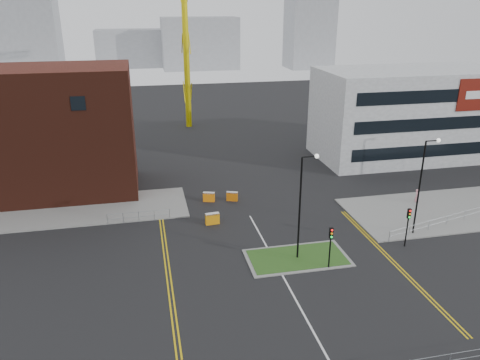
{
  "coord_description": "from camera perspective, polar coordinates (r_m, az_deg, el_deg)",
  "views": [
    {
      "loc": [
        -9.98,
        -24.82,
        20.26
      ],
      "look_at": [
        -1.59,
        14.4,
        5.0
      ],
      "focal_mm": 35.0,
      "sensor_mm": 36.0,
      "label": 1
    }
  ],
  "objects": [
    {
      "name": "grass_island",
      "position": [
        40.36,
        6.99,
        -9.38
      ],
      "size": [
        8.0,
        4.0,
        0.12
      ],
      "primitive_type": "cube",
      "color": "#1B4416",
      "rests_on": "ground"
    },
    {
      "name": "island_kerb",
      "position": [
        40.37,
        6.99,
        -9.4
      ],
      "size": [
        8.6,
        4.6,
        0.08
      ],
      "primitive_type": "cube",
      "color": "slate",
      "rests_on": "ground"
    },
    {
      "name": "pedestrian",
      "position": [
        53.6,
        20.76,
        -1.87
      ],
      "size": [
        0.69,
        0.68,
        1.61
      ],
      "primitive_type": "imported",
      "rotation": [
        0.0,
        0.0,
        0.74
      ],
      "color": "pink",
      "rests_on": "ground"
    },
    {
      "name": "barrier_right",
      "position": [
        50.9,
        -0.97,
        -1.95
      ],
      "size": [
        1.27,
        0.8,
        1.02
      ],
      "color": "orange",
      "rests_on": "ground"
    },
    {
      "name": "railing_left",
      "position": [
        47.07,
        -12.25,
        -4.17
      ],
      "size": [
        6.05,
        0.05,
        1.1
      ],
      "color": "gray",
      "rests_on": "ground"
    },
    {
      "name": "traffic_light_island",
      "position": [
        38.17,
        11.0,
        -7.2
      ],
      "size": [
        0.28,
        0.33,
        3.65
      ],
      "color": "black",
      "rests_on": "ground"
    },
    {
      "name": "yellow_right_a",
      "position": [
        41.71,
        17.83,
        -9.33
      ],
      "size": [
        0.12,
        20.0,
        0.01
      ],
      "primitive_type": "cube",
      "color": "gold",
      "rests_on": "ground"
    },
    {
      "name": "yellow_left_b",
      "position": [
        40.3,
        -8.74,
        -9.61
      ],
      "size": [
        0.12,
        24.0,
        0.01
      ],
      "primitive_type": "cube",
      "color": "gold",
      "rests_on": "ground"
    },
    {
      "name": "barrier_left",
      "position": [
        50.8,
        -3.82,
        -2.02
      ],
      "size": [
        1.31,
        0.77,
        1.05
      ],
      "color": "orange",
      "rests_on": "ground"
    },
    {
      "name": "railing_right",
      "position": [
        51.26,
        25.72,
        -3.7
      ],
      "size": [
        19.05,
        5.05,
        1.1
      ],
      "color": "gray",
      "rests_on": "ground"
    },
    {
      "name": "pavement_left",
      "position": [
        51.96,
        -22.2,
        -3.69
      ],
      "size": [
        28.0,
        8.0,
        0.12
      ],
      "primitive_type": "cube",
      "color": "slate",
      "rests_on": "ground"
    },
    {
      "name": "skyline_b",
      "position": [
        156.58,
        -4.91,
        16.27
      ],
      "size": [
        24.0,
        12.0,
        16.0
      ],
      "primitive_type": "cube",
      "color": "gray",
      "rests_on": "ground"
    },
    {
      "name": "barrier_mid",
      "position": [
        45.69,
        -3.39,
        -4.67
      ],
      "size": [
        1.39,
        0.57,
        1.14
      ],
      "color": "orange",
      "rests_on": "ground"
    },
    {
      "name": "streetlamp_island",
      "position": [
        38.03,
        7.65,
        -2.34
      ],
      "size": [
        1.46,
        0.36,
        9.18
      ],
      "color": "black",
      "rests_on": "ground"
    },
    {
      "name": "office_block",
      "position": [
        68.73,
        20.0,
        7.61
      ],
      "size": [
        25.0,
        12.2,
        12.0
      ],
      "color": "#9FA1A3",
      "rests_on": "ground"
    },
    {
      "name": "skyline_a",
      "position": [
        148.19,
        -24.7,
        15.45
      ],
      "size": [
        18.0,
        12.0,
        22.0
      ],
      "primitive_type": "cube",
      "color": "gray",
      "rests_on": "ground"
    },
    {
      "name": "pavement_right",
      "position": [
        54.2,
        25.32,
        -3.17
      ],
      "size": [
        24.0,
        10.0,
        0.12
      ],
      "primitive_type": "cube",
      "color": "slate",
      "rests_on": "ground"
    },
    {
      "name": "brick_building",
      "position": [
        56.02,
        -25.2,
        4.98
      ],
      "size": [
        24.2,
        10.07,
        14.24
      ],
      "color": "#441A11",
      "rests_on": "ground"
    },
    {
      "name": "yellow_right_b",
      "position": [
        41.85,
        18.19,
        -9.27
      ],
      "size": [
        0.12,
        20.0,
        0.01
      ],
      "primitive_type": "cube",
      "color": "gold",
      "rests_on": "ground"
    },
    {
      "name": "traffic_light_right",
      "position": [
        43.27,
        19.83,
        -4.63
      ],
      "size": [
        0.28,
        0.33,
        3.65
      ],
      "color": "black",
      "rests_on": "ground"
    },
    {
      "name": "centre_line",
      "position": [
        35.06,
        7.02,
        -14.64
      ],
      "size": [
        0.15,
        30.0,
        0.01
      ],
      "primitive_type": "cube",
      "color": "silver",
      "rests_on": "ground"
    },
    {
      "name": "yellow_left_a",
      "position": [
        40.29,
        -9.17,
        -9.64
      ],
      "size": [
        0.12,
        24.0,
        0.01
      ],
      "primitive_type": "cube",
      "color": "gold",
      "rests_on": "ground"
    },
    {
      "name": "streetlamp_right_near",
      "position": [
        44.93,
        21.38,
        0.04
      ],
      "size": [
        1.46,
        0.36,
        9.18
      ],
      "color": "black",
      "rests_on": "ground"
    },
    {
      "name": "skyline_c",
      "position": [
        159.71,
        8.5,
        18.37
      ],
      "size": [
        14.0,
        12.0,
        28.0
      ],
      "primitive_type": "cube",
      "color": "gray",
      "rests_on": "ground"
    },
    {
      "name": "skyline_d",
      "position": [
        165.45,
        -11.79,
        15.47
      ],
      "size": [
        30.0,
        12.0,
        12.0
      ],
      "primitive_type": "cube",
      "color": "gray",
      "rests_on": "ground"
    },
    {
      "name": "ground",
      "position": [
        33.56,
        8.16,
        -16.55
      ],
      "size": [
        200.0,
        200.0,
        0.0
      ],
      "primitive_type": "plane",
      "color": "black",
      "rests_on": "ground"
    }
  ]
}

